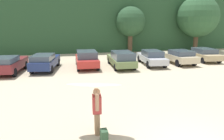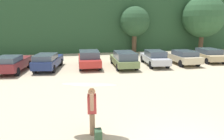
# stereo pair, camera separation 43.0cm
# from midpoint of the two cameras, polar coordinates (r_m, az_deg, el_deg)

# --- Properties ---
(hillside_ridge) EXTENTS (108.00, 12.00, 7.59)m
(hillside_ridge) POSITION_cam_midpoint_polar(r_m,az_deg,el_deg) (33.85, -4.99, 12.54)
(hillside_ridge) COLOR #284C2D
(hillside_ridge) RESTS_ON ground_plane
(tree_center) EXTENTS (3.93, 3.93, 6.08)m
(tree_center) POSITION_cam_midpoint_polar(r_m,az_deg,el_deg) (28.41, 6.69, 12.95)
(tree_center) COLOR brown
(tree_center) RESTS_ON ground_plane
(tree_right) EXTENTS (5.67, 5.67, 7.62)m
(tree_right) POSITION_cam_midpoint_polar(r_m,az_deg,el_deg) (32.06, 24.12, 13.18)
(tree_right) COLOR brown
(tree_right) RESTS_ON ground_plane
(parked_car_maroon) EXTENTS (2.28, 4.48, 1.45)m
(parked_car_maroon) POSITION_cam_midpoint_polar(r_m,az_deg,el_deg) (18.85, -25.05, 1.71)
(parked_car_maroon) COLOR maroon
(parked_car_maroon) RESTS_ON ground_plane
(parked_car_navy) EXTENTS (2.47, 4.81, 1.44)m
(parked_car_navy) POSITION_cam_midpoint_polar(r_m,az_deg,el_deg) (18.95, -16.53, 2.43)
(parked_car_navy) COLOR navy
(parked_car_navy) RESTS_ON ground_plane
(parked_car_red) EXTENTS (2.03, 4.46, 1.55)m
(parked_car_red) POSITION_cam_midpoint_polar(r_m,az_deg,el_deg) (19.12, -5.63, 3.14)
(parked_car_red) COLOR #B72D28
(parked_car_red) RESTS_ON ground_plane
(parked_car_olive_green) EXTENTS (2.03, 4.83, 1.49)m
(parked_car_olive_green) POSITION_cam_midpoint_polar(r_m,az_deg,el_deg) (19.07, 3.94, 3.06)
(parked_car_olive_green) COLOR #6B7F4C
(parked_car_olive_green) RESTS_ON ground_plane
(parked_car_silver) EXTENTS (2.15, 4.80, 1.43)m
(parked_car_silver) POSITION_cam_midpoint_polar(r_m,az_deg,el_deg) (20.46, 12.17, 3.39)
(parked_car_silver) COLOR silver
(parked_car_silver) RESTS_ON ground_plane
(parked_car_champagne) EXTENTS (2.01, 4.65, 1.38)m
(parked_car_champagne) POSITION_cam_midpoint_polar(r_m,az_deg,el_deg) (21.84, 19.15, 3.51)
(parked_car_champagne) COLOR beige
(parked_car_champagne) RESTS_ON ground_plane
(parked_car_tan) EXTENTS (2.32, 4.20, 1.34)m
(parked_car_tan) POSITION_cam_midpoint_polar(r_m,az_deg,el_deg) (24.21, 25.43, 3.82)
(parked_car_tan) COLOR tan
(parked_car_tan) RESTS_ON ground_plane
(person_adult) EXTENTS (0.37, 0.73, 1.76)m
(person_adult) POSITION_cam_midpoint_polar(r_m,az_deg,el_deg) (7.82, -3.90, -10.39)
(person_adult) COLOR #8C6B4C
(person_adult) RESTS_ON ground_plane
(surfboard_cream) EXTENTS (2.10, 1.14, 0.09)m
(surfboard_cream) POSITION_cam_midpoint_polar(r_m,az_deg,el_deg) (7.52, -4.67, -3.93)
(surfboard_cream) COLOR beige
(backpack_dropped) EXTENTS (0.24, 0.34, 0.45)m
(backpack_dropped) POSITION_cam_midpoint_polar(r_m,az_deg,el_deg) (7.60, -2.09, -17.59)
(backpack_dropped) COLOR #2D4C33
(backpack_dropped) RESTS_ON ground_plane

